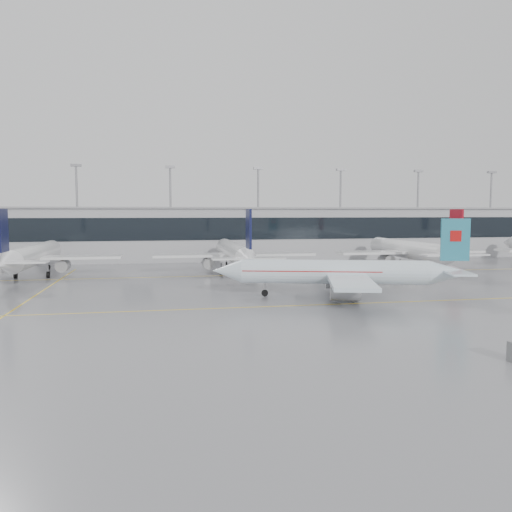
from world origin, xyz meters
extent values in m
plane|color=gray|center=(0.00, 0.00, 0.00)|extent=(320.00, 320.00, 0.00)
cube|color=yellow|center=(0.00, 0.00, 0.01)|extent=(120.00, 0.25, 0.01)
cube|color=yellow|center=(0.00, 30.00, 0.01)|extent=(120.00, 0.25, 0.01)
cube|color=yellow|center=(-30.00, 15.00, 0.01)|extent=(0.25, 60.00, 0.01)
cube|color=#A1A1A5|center=(0.00, 62.00, 6.00)|extent=(180.00, 15.00, 12.00)
cube|color=black|center=(0.00, 54.45, 7.50)|extent=(180.00, 0.20, 5.00)
cube|color=gray|center=(0.00, 62.00, 12.20)|extent=(182.00, 16.00, 0.40)
cylinder|color=gray|center=(-33.00, 68.00, 11.00)|extent=(0.50, 0.50, 22.00)
cube|color=gray|center=(-33.00, 68.00, 22.30)|extent=(2.40, 1.00, 0.60)
cylinder|color=gray|center=(-11.00, 68.00, 11.00)|extent=(0.50, 0.50, 22.00)
cube|color=gray|center=(-11.00, 68.00, 22.30)|extent=(2.40, 1.00, 0.60)
cylinder|color=gray|center=(11.00, 68.00, 11.00)|extent=(0.50, 0.50, 22.00)
cube|color=gray|center=(11.00, 68.00, 22.30)|extent=(2.40, 1.00, 0.60)
cylinder|color=gray|center=(33.00, 68.00, 11.00)|extent=(0.50, 0.50, 22.00)
cube|color=gray|center=(33.00, 68.00, 22.30)|extent=(2.40, 1.00, 0.60)
cylinder|color=gray|center=(55.00, 68.00, 11.00)|extent=(0.50, 0.50, 22.00)
cube|color=gray|center=(55.00, 68.00, 22.30)|extent=(2.40, 1.00, 0.60)
cylinder|color=gray|center=(77.00, 68.00, 11.00)|extent=(0.50, 0.50, 22.00)
cube|color=gray|center=(77.00, 68.00, 22.30)|extent=(2.40, 1.00, 0.60)
cylinder|color=silver|center=(9.12, 4.82, 3.37)|extent=(24.26, 9.44, 3.18)
cone|color=silver|center=(-4.52, 8.52, 3.37)|extent=(4.69, 4.12, 3.18)
cone|color=silver|center=(23.54, 0.90, 3.37)|extent=(6.24, 4.54, 3.18)
cube|color=silver|center=(10.57, 4.43, 2.97)|extent=(11.72, 26.69, 0.45)
cube|color=silver|center=(23.73, 0.85, 3.67)|extent=(5.35, 10.49, 0.25)
cube|color=teal|center=(23.92, 0.80, 7.68)|extent=(3.57, 1.28, 5.43)
cylinder|color=#9C9C9D|center=(8.83, -0.08, 1.47)|extent=(4.02, 2.97, 2.10)
cylinder|color=#9C9C9D|center=(11.34, 9.19, 1.47)|extent=(4.02, 2.97, 2.10)
cylinder|color=gray|center=(0.30, 7.21, 1.11)|extent=(0.20, 0.20, 1.33)
cylinder|color=black|center=(0.30, 7.21, 0.45)|extent=(0.95, 0.53, 0.90)
cylinder|color=gray|center=(10.85, 1.65, 1.21)|extent=(0.24, 0.24, 1.33)
cylinder|color=black|center=(10.85, 1.65, 0.55)|extent=(1.18, 0.72, 1.10)
cylinder|color=gray|center=(12.22, 6.67, 1.21)|extent=(0.24, 0.24, 1.33)
cylinder|color=black|center=(12.22, 6.67, 0.55)|extent=(1.18, 0.72, 1.10)
cube|color=#B70F0F|center=(23.92, 0.80, 8.16)|extent=(1.47, 0.80, 1.40)
cube|color=#B70F0F|center=(6.23, 5.60, 3.57)|extent=(18.21, 7.82, 0.12)
cylinder|color=white|center=(-35.00, 35.00, 3.80)|extent=(3.59, 27.36, 3.59)
cone|color=white|center=(-35.00, 50.68, 3.80)|extent=(3.59, 4.00, 3.59)
cone|color=white|center=(-35.00, 18.52, 3.80)|extent=(3.59, 5.60, 3.59)
cube|color=white|center=(-35.00, 33.50, 3.40)|extent=(29.64, 5.00, 0.45)
cube|color=white|center=(-35.00, 18.32, 4.10)|extent=(11.40, 2.80, 0.25)
cube|color=#0D1136|center=(-35.00, 18.12, 8.66)|extent=(0.35, 3.60, 6.12)
cylinder|color=#9C9C9D|center=(-39.80, 34.00, 1.90)|extent=(2.10, 3.60, 2.10)
cylinder|color=#9C9C9D|center=(-30.20, 34.00, 1.90)|extent=(2.10, 3.60, 2.10)
cylinder|color=gray|center=(-35.00, 45.68, 1.23)|extent=(0.20, 0.20, 1.56)
cylinder|color=black|center=(-35.00, 45.68, 0.45)|extent=(0.30, 0.90, 0.90)
cylinder|color=gray|center=(-37.60, 32.50, 1.33)|extent=(0.24, 0.24, 1.56)
cylinder|color=black|center=(-37.60, 32.50, 0.55)|extent=(0.45, 1.10, 1.10)
cylinder|color=gray|center=(-32.40, 32.50, 1.33)|extent=(0.24, 0.24, 1.56)
cylinder|color=black|center=(-32.40, 32.50, 0.55)|extent=(0.45, 1.10, 1.10)
cylinder|color=white|center=(0.00, 35.00, 3.80)|extent=(3.59, 27.36, 3.59)
cone|color=white|center=(0.00, 50.68, 3.80)|extent=(3.59, 4.00, 3.59)
cone|color=white|center=(0.00, 18.52, 3.80)|extent=(3.59, 5.60, 3.59)
cube|color=white|center=(0.00, 33.50, 3.40)|extent=(29.64, 5.00, 0.45)
cube|color=white|center=(0.00, 18.32, 4.10)|extent=(11.40, 2.80, 0.25)
cube|color=#0D1136|center=(0.00, 18.12, 8.66)|extent=(0.35, 3.60, 6.12)
cylinder|color=#9C9C9D|center=(-4.80, 34.00, 1.90)|extent=(2.10, 3.60, 2.10)
cylinder|color=#9C9C9D|center=(4.80, 34.00, 1.90)|extent=(2.10, 3.60, 2.10)
cylinder|color=gray|center=(0.00, 45.68, 1.23)|extent=(0.20, 0.20, 1.56)
cylinder|color=black|center=(0.00, 45.68, 0.45)|extent=(0.30, 0.90, 0.90)
cylinder|color=gray|center=(-2.60, 32.50, 1.33)|extent=(0.24, 0.24, 1.56)
cylinder|color=black|center=(-2.60, 32.50, 0.55)|extent=(0.45, 1.10, 1.10)
cylinder|color=gray|center=(2.60, 32.50, 1.33)|extent=(0.24, 0.24, 1.56)
cylinder|color=black|center=(2.60, 32.50, 0.55)|extent=(0.45, 1.10, 1.10)
cylinder|color=white|center=(35.00, 35.00, 3.80)|extent=(3.59, 27.36, 3.59)
cone|color=white|center=(35.00, 50.68, 3.80)|extent=(3.59, 4.00, 3.59)
cone|color=white|center=(35.00, 18.52, 3.80)|extent=(3.59, 5.60, 3.59)
cube|color=white|center=(35.00, 33.50, 3.40)|extent=(29.64, 5.00, 0.45)
cube|color=white|center=(35.00, 18.32, 4.10)|extent=(11.40, 2.80, 0.25)
cube|color=maroon|center=(35.00, 18.12, 8.66)|extent=(0.35, 3.60, 6.12)
cylinder|color=#9C9C9D|center=(30.20, 34.00, 1.90)|extent=(2.10, 3.60, 2.10)
cylinder|color=#9C9C9D|center=(39.80, 34.00, 1.90)|extent=(2.10, 3.60, 2.10)
cylinder|color=gray|center=(35.00, 45.68, 1.23)|extent=(0.20, 0.20, 1.56)
cylinder|color=black|center=(35.00, 45.68, 0.45)|extent=(0.30, 0.90, 0.90)
cylinder|color=gray|center=(32.40, 32.50, 1.33)|extent=(0.24, 0.24, 1.56)
cylinder|color=black|center=(32.40, 32.50, 0.55)|extent=(0.45, 1.10, 1.10)
cylinder|color=gray|center=(37.60, 32.50, 1.33)|extent=(0.24, 0.24, 1.56)
cylinder|color=black|center=(37.60, 32.50, 0.55)|extent=(0.45, 1.10, 1.10)
cone|color=white|center=(70.00, 50.68, 3.80)|extent=(3.59, 4.00, 3.59)
camera|label=1|loc=(-12.92, -57.27, 11.16)|focal=35.00mm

